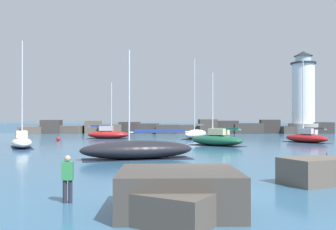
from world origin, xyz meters
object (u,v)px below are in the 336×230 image
Objects in this scene: mooring_buoy_orange_near at (327,160)px; person_on_rocks at (68,177)px; sailboat_moored_5 at (306,137)px; sailboat_moored_4 at (138,150)px; sailboat_moored_0 at (217,139)px; sailboat_moored_1 at (196,134)px; lighthouse at (303,97)px; sailboat_moored_2 at (108,134)px; sailboat_moored_3 at (22,141)px; mooring_buoy_far_side at (58,139)px.

person_on_rocks reaches higher than mooring_buoy_orange_near.
sailboat_moored_4 is at bearing -137.52° from sailboat_moored_5.
sailboat_moored_1 is at bearing 93.95° from sailboat_moored_0.
sailboat_moored_0 is at bearing -124.39° from lighthouse.
lighthouse is 2.00× the size of sailboat_moored_0.
sailboat_moored_1 is 1.15× the size of sailboat_moored_5.
lighthouse reaches higher than sailboat_moored_2.
person_on_rocks is (-19.53, -29.60, 0.26)m from sailboat_moored_5.
sailboat_moored_3 is 1.23× the size of sailboat_moored_4.
sailboat_moored_0 is 4.69× the size of person_on_rocks.
sailboat_moored_3 reaches higher than sailboat_moored_0.
sailboat_moored_1 is 28.42m from mooring_buoy_orange_near.
sailboat_moored_1 is (-20.80, -16.26, -5.80)m from lighthouse.
sailboat_moored_4 is 12.00m from mooring_buoy_orange_near.
lighthouse is 1.94× the size of sailboat_moored_2.
sailboat_moored_3 reaches higher than mooring_buoy_far_side.
sailboat_moored_5 is 29.23m from mooring_buoy_far_side.
lighthouse is 47.24m from mooring_buoy_orange_near.
mooring_buoy_orange_near is at bearing -15.41° from sailboat_moored_4.
lighthouse is 49.47m from sailboat_moored_4.
mooring_buoy_far_side is at bearing 172.58° from sailboat_moored_5.
sailboat_moored_1 is 1.32× the size of sailboat_moored_4.
lighthouse is 27.03m from sailboat_moored_1.
mooring_buoy_far_side is (-5.39, -4.63, -0.37)m from sailboat_moored_2.
sailboat_moored_0 is 0.69× the size of sailboat_moored_1.
lighthouse reaches higher than sailboat_moored_5.
sailboat_moored_3 reaches higher than sailboat_moored_2.
sailboat_moored_1 is at bearing 75.78° from sailboat_moored_4.
sailboat_moored_3 is at bearing 113.58° from person_on_rocks.
mooring_buoy_far_side is at bearing 133.77° from mooring_buoy_orange_near.
mooring_buoy_far_side is at bearing -165.54° from sailboat_moored_1.
sailboat_moored_0 is at bearing 5.90° from sailboat_moored_3.
sailboat_moored_4 is (11.55, -9.97, 0.04)m from sailboat_moored_3.
lighthouse reaches higher than person_on_rocks.
sailboat_moored_3 is at bearing -141.22° from lighthouse.
sailboat_moored_0 is 12.86m from sailboat_moored_1.
mooring_buoy_far_side is at bearing 118.33° from sailboat_moored_4.
sailboat_moored_0 is at bearing -45.71° from sailboat_moored_2.
sailboat_moored_5 reaches higher than sailboat_moored_4.
sailboat_moored_4 is 5.16× the size of person_on_rocks.
sailboat_moored_0 is 0.91× the size of sailboat_moored_4.
sailboat_moored_4 is at bearing -104.22° from sailboat_moored_1.
sailboat_moored_5 is at bearing 42.48° from sailboat_moored_4.
sailboat_moored_2 is at bearing 160.40° from sailboat_moored_5.
sailboat_moored_2 reaches higher than person_on_rocks.
sailboat_moored_1 is 14.36m from sailboat_moored_5.
sailboat_moored_1 reaches higher than sailboat_moored_4.
sailboat_moored_2 is at bearing 179.09° from sailboat_moored_1.
sailboat_moored_3 is 25.15m from person_on_rocks.
sailboat_moored_2 is (-32.62, -16.08, -5.83)m from lighthouse.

